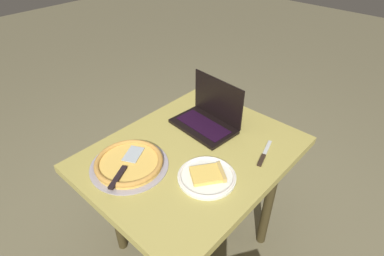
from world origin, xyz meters
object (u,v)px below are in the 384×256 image
at_px(laptop, 209,116).
at_px(table_knife, 264,155).
at_px(dining_table, 192,165).
at_px(pizza_tray, 129,163).
at_px(pizza_plate, 207,176).

bearing_deg(laptop, table_knife, -92.98).
bearing_deg(table_knife, laptop, 87.02).
height_order(dining_table, pizza_tray, pizza_tray).
relative_size(laptop, table_knife, 1.74).
xyz_separation_m(pizza_plate, table_knife, (0.30, -0.11, -0.01)).
xyz_separation_m(laptop, pizza_tray, (-0.50, 0.06, -0.04)).
xyz_separation_m(laptop, table_knife, (-0.02, -0.37, -0.05)).
distance_m(dining_table, pizza_plate, 0.23).
xyz_separation_m(laptop, pizza_plate, (-0.32, -0.26, -0.04)).
relative_size(dining_table, laptop, 2.89).
bearing_deg(pizza_plate, table_knife, -19.54).
relative_size(laptop, pizza_tray, 0.98).
distance_m(pizza_plate, table_knife, 0.32).
height_order(laptop, table_knife, laptop).
relative_size(laptop, pizza_plate, 1.37).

